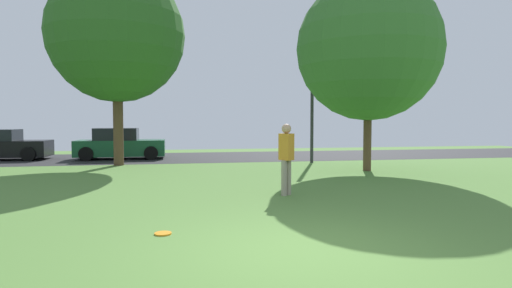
{
  "coord_description": "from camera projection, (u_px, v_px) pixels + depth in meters",
  "views": [
    {
      "loc": [
        -1.74,
        -5.51,
        1.8
      ],
      "look_at": [
        0.0,
        3.42,
        1.31
      ],
      "focal_mm": 29.95,
      "sensor_mm": 36.0,
      "label": 1
    }
  ],
  "objects": [
    {
      "name": "maple_tree_far",
      "position": [
        117.0,
        35.0,
        17.19
      ],
      "size": [
        5.44,
        5.44,
        8.01
      ],
      "color": "brown",
      "rests_on": "ground_plane"
    },
    {
      "name": "parked_car_green",
      "position": [
        120.0,
        145.0,
        20.43
      ],
      "size": [
        4.09,
        2.0,
        1.47
      ],
      "color": "#195633",
      "rests_on": "ground_plane"
    },
    {
      "name": "birch_tree_lone",
      "position": [
        369.0,
        49.0,
        15.3
      ],
      "size": [
        5.16,
        5.16,
        6.98
      ],
      "color": "brown",
      "rests_on": "ground_plane"
    },
    {
      "name": "ground_plane",
      "position": [
        304.0,
        253.0,
        5.83
      ],
      "size": [
        44.0,
        44.0,
        0.0
      ],
      "primitive_type": "plane",
      "color": "#547F38"
    },
    {
      "name": "road_strip",
      "position": [
        208.0,
        157.0,
        21.51
      ],
      "size": [
        44.0,
        6.4,
        0.01
      ],
      "primitive_type": "cube",
      "color": "#28282B",
      "rests_on": "ground_plane"
    },
    {
      "name": "street_lamp_post",
      "position": [
        312.0,
        111.0,
        18.47
      ],
      "size": [
        0.14,
        0.14,
        4.5
      ],
      "primitive_type": "cylinder",
      "color": "#2D2D33",
      "rests_on": "ground_plane"
    },
    {
      "name": "frisbee_disc",
      "position": [
        163.0,
        233.0,
        6.78
      ],
      "size": [
        0.27,
        0.27,
        0.03
      ],
      "primitive_type": "cylinder",
      "color": "orange",
      "rests_on": "ground_plane"
    },
    {
      "name": "person_catcher",
      "position": [
        286.0,
        156.0,
        10.34
      ],
      "size": [
        0.36,
        0.39,
        1.74
      ],
      "rotation": [
        0.0,
        0.0,
        -0.97
      ],
      "color": "gray",
      "rests_on": "ground_plane"
    }
  ]
}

